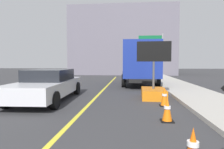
{
  "coord_description": "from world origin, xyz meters",
  "views": [
    {
      "loc": [
        1.63,
        0.8,
        1.68
      ],
      "look_at": [
        1.21,
        5.45,
        1.4
      ],
      "focal_mm": 30.71,
      "sensor_mm": 36.0,
      "label": 1
    }
  ],
  "objects": [
    {
      "name": "far_building_block",
      "position": [
        0.56,
        31.57,
        4.85
      ],
      "size": [
        15.15,
        9.43,
        9.7
      ],
      "primitive_type": "cube",
      "color": "slate",
      "rests_on": "ground"
    },
    {
      "name": "lane_center_stripe",
      "position": [
        0.0,
        6.0,
        0.0
      ],
      "size": [
        0.14,
        36.0,
        0.01
      ],
      "primitive_type": "cube",
      "color": "yellow",
      "rests_on": "ground"
    },
    {
      "name": "traffic_cone_mid_lane",
      "position": [
        2.72,
        6.33,
        0.35
      ],
      "size": [
        0.36,
        0.36,
        0.72
      ],
      "color": "black",
      "rests_on": "ground"
    },
    {
      "name": "highway_guide_sign",
      "position": [
        4.57,
        23.03,
        3.42
      ],
      "size": [
        2.79,
        0.18,
        5.0
      ],
      "color": "gray",
      "rests_on": "ground"
    },
    {
      "name": "traffic_cone_far_lane",
      "position": [
        3.0,
        8.36,
        0.38
      ],
      "size": [
        0.36,
        0.36,
        0.77
      ],
      "color": "black",
      "rests_on": "ground"
    },
    {
      "name": "box_truck",
      "position": [
        2.35,
        16.22,
        1.73
      ],
      "size": [
        2.75,
        7.78,
        3.14
      ],
      "color": "black",
      "rests_on": "ground"
    },
    {
      "name": "pickup_car",
      "position": [
        -2.05,
        9.16,
        0.7
      ],
      "size": [
        2.2,
        5.12,
        1.38
      ],
      "color": "silver",
      "rests_on": "ground"
    },
    {
      "name": "traffic_cone_near_sign",
      "position": [
        2.67,
        3.96,
        0.31
      ],
      "size": [
        0.36,
        0.36,
        0.63
      ],
      "color": "black",
      "rests_on": "ground"
    },
    {
      "name": "arrow_board_trailer",
      "position": [
        2.78,
        10.02,
        0.48
      ],
      "size": [
        1.6,
        1.84,
        2.7
      ],
      "color": "orange",
      "rests_on": "ground"
    }
  ]
}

